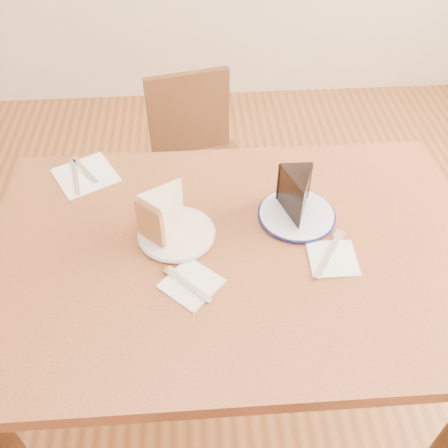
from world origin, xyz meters
TOP-DOWN VIEW (x-y plane):
  - ground at (0.00, 0.00)m, footprint 4.00×4.00m
  - table at (0.00, 0.00)m, footprint 1.20×0.80m
  - chair_far at (-0.08, 0.74)m, footprint 0.45×0.45m
  - plate_cream at (-0.14, 0.05)m, footprint 0.18×0.18m
  - plate_navy at (0.17, 0.10)m, footprint 0.19×0.19m
  - carrot_cake at (-0.16, 0.08)m, footprint 0.13×0.14m
  - chocolate_cake at (0.17, 0.10)m, footprint 0.08×0.12m
  - napkin_cream at (-0.11, -0.10)m, footprint 0.16×0.16m
  - napkin_navy at (0.23, -0.05)m, footprint 0.12×0.12m
  - napkin_spare at (-0.39, 0.30)m, footprint 0.21×0.21m
  - fork_cream at (-0.11, -0.11)m, footprint 0.11×0.11m
  - knife_navy at (0.22, -0.04)m, footprint 0.11×0.15m
  - fork_spare at (-0.40, 0.32)m, footprint 0.09×0.12m
  - knife_spare at (-0.42, 0.29)m, footprint 0.05×0.16m

SIDE VIEW (x-z plane):
  - ground at x=0.00m, z-range 0.00..0.00m
  - chair_far at x=-0.08m, z-range 0.04..0.80m
  - table at x=0.00m, z-range 0.28..1.03m
  - napkin_cream at x=-0.11m, z-range 0.75..0.75m
  - napkin_navy at x=0.23m, z-range 0.75..0.75m
  - napkin_spare at x=-0.39m, z-range 0.75..0.75m
  - plate_cream at x=-0.14m, z-range 0.75..0.76m
  - plate_navy at x=0.17m, z-range 0.75..0.76m
  - fork_cream at x=-0.11m, z-range 0.75..0.76m
  - knife_navy at x=0.22m, z-range 0.75..0.76m
  - fork_spare at x=-0.40m, z-range 0.75..0.76m
  - knife_spare at x=-0.42m, z-range 0.75..0.76m
  - chocolate_cake at x=0.17m, z-range 0.76..0.87m
  - carrot_cake at x=-0.16m, z-range 0.76..0.87m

